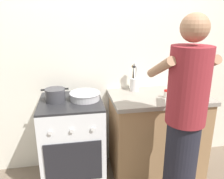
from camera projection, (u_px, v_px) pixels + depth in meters
back_wall at (119, 57)px, 2.49m from camera, size 3.20×0.10×2.50m
countertop at (157, 134)px, 2.46m from camera, size 1.00×0.60×0.90m
stove_range at (73, 142)px, 2.31m from camera, size 0.60×0.62×0.90m
pot at (55, 95)px, 2.14m from camera, size 0.25×0.19×0.13m
mixing_bowl at (85, 96)px, 2.19m from camera, size 0.30×0.30×0.07m
utensil_crock at (135, 82)px, 2.44m from camera, size 0.10×0.10×0.32m
spice_bottle at (166, 94)px, 2.25m from camera, size 0.04×0.04×0.08m
person at (184, 126)px, 1.75m from camera, size 0.41×0.50×1.70m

